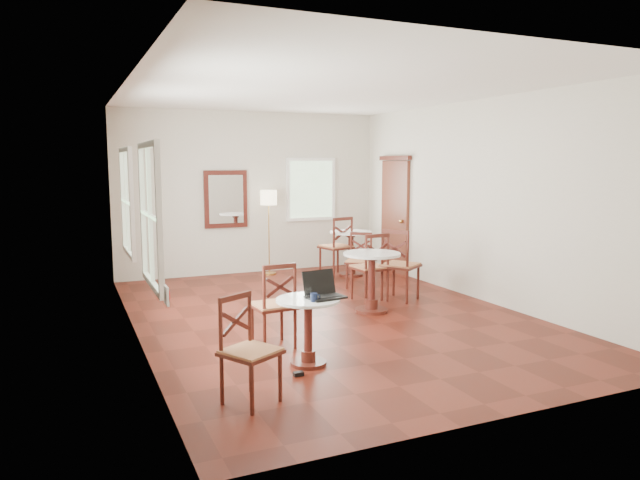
# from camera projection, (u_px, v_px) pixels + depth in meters

# --- Properties ---
(ground) EXTENTS (7.00, 7.00, 0.00)m
(ground) POSITION_uv_depth(u_px,v_px,m) (329.00, 315.00, 7.93)
(ground) COLOR #51170D
(ground) RESTS_ON ground
(room_shell) EXTENTS (5.02, 7.02, 3.01)m
(room_shell) POSITION_uv_depth(u_px,v_px,m) (317.00, 176.00, 7.90)
(room_shell) COLOR beige
(room_shell) RESTS_ON ground
(cafe_table_near) EXTENTS (0.66, 0.66, 0.69)m
(cafe_table_near) POSITION_uv_depth(u_px,v_px,m) (308.00, 324.00, 5.94)
(cafe_table_near) COLOR #4B1B12
(cafe_table_near) RESTS_ON ground
(cafe_table_mid) EXTENTS (0.79, 0.79, 0.83)m
(cafe_table_mid) POSITION_uv_depth(u_px,v_px,m) (372.00, 275.00, 8.06)
(cafe_table_mid) COLOR #4B1B12
(cafe_table_mid) RESTS_ON ground
(cafe_table_back) EXTENTS (0.77, 0.77, 0.82)m
(cafe_table_back) POSITION_uv_depth(u_px,v_px,m) (351.00, 248.00, 10.68)
(cafe_table_back) COLOR #4B1B12
(cafe_table_back) RESTS_ON ground
(chair_near_a) EXTENTS (0.48, 0.48, 0.97)m
(chair_near_a) POSITION_uv_depth(u_px,v_px,m) (274.00, 305.00, 6.51)
(chair_near_a) COLOR #4B1B12
(chair_near_a) RESTS_ON ground
(chair_near_b) EXTENTS (0.59, 0.59, 0.94)m
(chair_near_b) POSITION_uv_depth(u_px,v_px,m) (249.00, 350.00, 4.99)
(chair_near_b) COLOR #4B1B12
(chair_near_b) RESTS_ON ground
(chair_mid_a) EXTENTS (0.51, 0.51, 1.03)m
(chair_mid_a) POSITION_uv_depth(u_px,v_px,m) (371.00, 267.00, 8.72)
(chair_mid_a) COLOR #4B1B12
(chair_mid_a) RESTS_ON ground
(chair_mid_b) EXTENTS (0.69, 0.69, 1.09)m
(chair_mid_b) POSITION_uv_depth(u_px,v_px,m) (400.00, 265.00, 8.75)
(chair_mid_b) COLOR #4B1B12
(chair_mid_b) RESTS_ON ground
(chair_back_a) EXTENTS (0.60, 0.60, 1.09)m
(chair_back_a) POSITION_uv_depth(u_px,v_px,m) (337.00, 246.00, 10.68)
(chair_back_a) COLOR #4B1B12
(chair_back_a) RESTS_ON ground
(chair_back_b) EXTENTS (0.59, 0.59, 0.91)m
(chair_back_b) POSITION_uv_depth(u_px,v_px,m) (359.00, 260.00, 9.68)
(chair_back_b) COLOR #4B1B12
(chair_back_b) RESTS_ON ground
(floor_lamp) EXTENTS (0.30, 0.30, 1.56)m
(floor_lamp) POSITION_uv_depth(u_px,v_px,m) (269.00, 203.00, 10.70)
(floor_lamp) COLOR #BF8C3F
(floor_lamp) RESTS_ON ground
(laptop) EXTENTS (0.41, 0.36, 0.26)m
(laptop) POSITION_uv_depth(u_px,v_px,m) (323.00, 291.00, 5.97)
(laptop) COLOR black
(laptop) RESTS_ON cafe_table_near
(mouse) EXTENTS (0.11, 0.10, 0.04)m
(mouse) POSITION_uv_depth(u_px,v_px,m) (309.00, 297.00, 5.90)
(mouse) COLOR black
(mouse) RESTS_ON cafe_table_near
(navy_mug) EXTENTS (0.11, 0.07, 0.08)m
(navy_mug) POSITION_uv_depth(u_px,v_px,m) (314.00, 297.00, 5.78)
(navy_mug) COLOR black
(navy_mug) RESTS_ON cafe_table_near
(water_glass) EXTENTS (0.06, 0.06, 0.11)m
(water_glass) POSITION_uv_depth(u_px,v_px,m) (308.00, 293.00, 5.91)
(water_glass) COLOR white
(water_glass) RESTS_ON cafe_table_near
(power_adapter) EXTENTS (0.10, 0.06, 0.04)m
(power_adapter) POSITION_uv_depth(u_px,v_px,m) (298.00, 374.00, 5.68)
(power_adapter) COLOR black
(power_adapter) RESTS_ON ground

